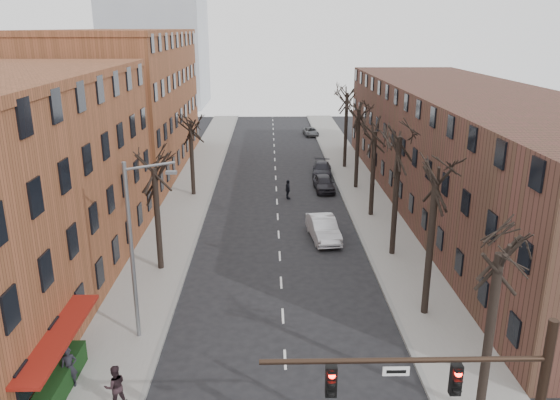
{
  "coord_description": "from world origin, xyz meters",
  "views": [
    {
      "loc": [
        -0.7,
        -13.9,
        14.78
      ],
      "look_at": [
        0.02,
        19.93,
        4.0
      ],
      "focal_mm": 35.0,
      "sensor_mm": 36.0,
      "label": 1
    }
  ],
  "objects": [
    {
      "name": "sidewalk_right",
      "position": [
        8.0,
        35.0,
        0.07
      ],
      "size": [
        4.0,
        90.0,
        0.15
      ],
      "primitive_type": "cube",
      "color": "gray",
      "rests_on": "ground"
    },
    {
      "name": "streetlight",
      "position": [
        -7.03,
        10.0,
        5.01
      ],
      "size": [
        2.45,
        0.22,
        9.03
      ],
      "color": "slate",
      "rests_on": "ground"
    },
    {
      "name": "tree_left_a",
      "position": [
        -7.6,
        18.0,
        0.0
      ],
      "size": [
        5.2,
        5.2,
        9.5
      ],
      "primitive_type": null,
      "color": "black",
      "rests_on": "ground"
    },
    {
      "name": "silver_sedan",
      "position": [
        3.22,
        23.04,
        0.83
      ],
      "size": [
        2.33,
        5.2,
        1.66
      ],
      "primitive_type": "imported",
      "rotation": [
        0.0,
        0.0,
        0.12
      ],
      "color": "silver",
      "rests_on": "ground"
    },
    {
      "name": "building_right",
      "position": [
        16.0,
        30.0,
        5.0
      ],
      "size": [
        12.0,
        50.0,
        10.0
      ],
      "primitive_type": "cube",
      "color": "#4B2A23",
      "rests_on": "ground"
    },
    {
      "name": "tree_right_f",
      "position": [
        7.6,
        44.0,
        0.0
      ],
      "size": [
        5.2,
        5.2,
        11.6
      ],
      "primitive_type": null,
      "color": "black",
      "rests_on": "ground"
    },
    {
      "name": "pedestrian_crossing",
      "position": [
        0.99,
        32.78,
        0.89
      ],
      "size": [
        0.69,
        1.12,
        1.77
      ],
      "primitive_type": "imported",
      "rotation": [
        0.0,
        0.0,
        1.83
      ],
      "color": "black",
      "rests_on": "ground"
    },
    {
      "name": "tree_right_e",
      "position": [
        7.6,
        36.0,
        0.0
      ],
      "size": [
        5.2,
        5.2,
        10.8
      ],
      "primitive_type": null,
      "color": "black",
      "rests_on": "ground"
    },
    {
      "name": "parked_car_far",
      "position": [
        5.3,
        62.61,
        0.56
      ],
      "size": [
        2.24,
        4.18,
        1.12
      ],
      "primitive_type": "imported",
      "rotation": [
        0.0,
        0.0,
        0.1
      ],
      "color": "#52555A",
      "rests_on": "ground"
    },
    {
      "name": "tree_left_b",
      "position": [
        -7.6,
        34.0,
        0.0
      ],
      "size": [
        5.2,
        5.2,
        9.5
      ],
      "primitive_type": null,
      "color": "black",
      "rests_on": "ground"
    },
    {
      "name": "building_left_far",
      "position": [
        -16.0,
        44.0,
        7.0
      ],
      "size": [
        12.0,
        28.0,
        14.0
      ],
      "primitive_type": "cube",
      "color": "brown",
      "rests_on": "ground"
    },
    {
      "name": "parked_car_near",
      "position": [
        4.48,
        35.33,
        0.74
      ],
      "size": [
        1.92,
        4.39,
        1.47
      ],
      "primitive_type": "imported",
      "rotation": [
        0.0,
        0.0,
        0.04
      ],
      "color": "black",
      "rests_on": "ground"
    },
    {
      "name": "parked_car_mid",
      "position": [
        4.8,
        40.77,
        0.68
      ],
      "size": [
        2.36,
        4.86,
        1.36
      ],
      "primitive_type": "imported",
      "rotation": [
        0.0,
        0.0,
        -0.1
      ],
      "color": "black",
      "rests_on": "ground"
    },
    {
      "name": "tree_right_c",
      "position": [
        7.6,
        20.0,
        0.0
      ],
      "size": [
        5.2,
        5.2,
        11.6
      ],
      "primitive_type": null,
      "color": "black",
      "rests_on": "ground"
    },
    {
      "name": "awning_left",
      "position": [
        -9.4,
        6.0,
        0.0
      ],
      "size": [
        1.2,
        7.0,
        0.15
      ],
      "primitive_type": "cube",
      "color": "maroon",
      "rests_on": "ground"
    },
    {
      "name": "hedge",
      "position": [
        -9.5,
        5.0,
        0.65
      ],
      "size": [
        0.8,
        6.0,
        1.0
      ],
      "primitive_type": "cube",
      "color": "#143512",
      "rests_on": "sidewalk_left"
    },
    {
      "name": "sidewalk_left",
      "position": [
        -8.0,
        35.0,
        0.07
      ],
      "size": [
        4.0,
        90.0,
        0.15
      ],
      "primitive_type": "cube",
      "color": "gray",
      "rests_on": "ground"
    },
    {
      "name": "tree_right_b",
      "position": [
        7.6,
        12.0,
        0.0
      ],
      "size": [
        5.2,
        5.2,
        10.8
      ],
      "primitive_type": null,
      "color": "black",
      "rests_on": "ground"
    },
    {
      "name": "tree_right_d",
      "position": [
        7.6,
        28.0,
        0.0
      ],
      "size": [
        5.2,
        5.2,
        10.0
      ],
      "primitive_type": null,
      "color": "black",
      "rests_on": "ground"
    },
    {
      "name": "pedestrian_b",
      "position": [
        -6.91,
        4.77,
        1.05
      ],
      "size": [
        1.08,
        0.98,
        1.8
      ],
      "primitive_type": "imported",
      "rotation": [
        0.0,
        0.0,
        3.56
      ],
      "color": "black",
      "rests_on": "sidewalk_left"
    },
    {
      "name": "pedestrian_a",
      "position": [
        -9.19,
        6.05,
        1.07
      ],
      "size": [
        0.77,
        0.62,
        1.84
      ],
      "primitive_type": "imported",
      "rotation": [
        0.0,
        0.0,
        0.31
      ],
      "color": "black",
      "rests_on": "sidewalk_left"
    }
  ]
}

